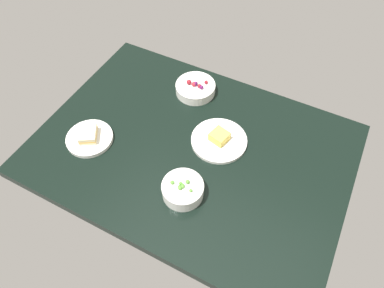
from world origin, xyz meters
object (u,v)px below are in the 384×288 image
bowl_peas (183,189)px  plate_cheese (219,140)px  plate_sandwich (89,137)px  bowl_berries (195,88)px

bowl_peas → plate_cheese: bearing=86.6°
plate_cheese → plate_sandwich: (-43.70, -21.59, 0.25)cm
bowl_peas → plate_sandwich: size_ratio=0.81×
bowl_berries → plate_sandwich: bowl_berries is taller
plate_cheese → plate_sandwich: bearing=-153.7°
plate_cheese → plate_sandwich: size_ratio=1.20×
bowl_berries → plate_cheese: bearing=-44.4°
plate_cheese → bowl_peas: size_ratio=1.48×
bowl_peas → plate_sandwich: (-42.19, 4.19, -1.50)cm
plate_cheese → bowl_peas: (-1.51, -25.77, 1.75)cm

